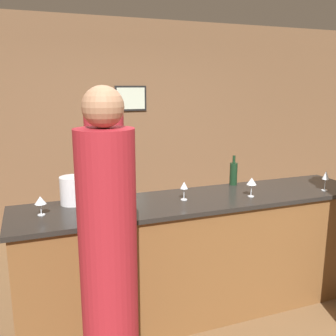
{
  "coord_description": "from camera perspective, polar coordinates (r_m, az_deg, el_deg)",
  "views": [
    {
      "loc": [
        -1.28,
        -2.66,
        1.92
      ],
      "look_at": [
        -0.24,
        0.1,
        1.27
      ],
      "focal_mm": 40.0,
      "sensor_mm": 36.0,
      "label": 1
    }
  ],
  "objects": [
    {
      "name": "wine_bottle_0",
      "position": [
        3.5,
        9.95,
        -0.79
      ],
      "size": [
        0.07,
        0.07,
        0.28
      ],
      "color": "black",
      "rests_on": "bar_counter"
    },
    {
      "name": "bartender",
      "position": [
        3.72,
        -9.37,
        -3.98
      ],
      "size": [
        0.37,
        0.37,
        1.89
      ],
      "rotation": [
        0.0,
        0.0,
        3.14
      ],
      "color": "maroon",
      "rests_on": "ground_plane"
    },
    {
      "name": "wine_glass_1",
      "position": [
        2.79,
        -18.88,
        -4.74
      ],
      "size": [
        0.08,
        0.08,
        0.14
      ],
      "color": "silver",
      "rests_on": "bar_counter"
    },
    {
      "name": "back_wall",
      "position": [
        5.28,
        -6.45,
        6.71
      ],
      "size": [
        8.0,
        0.08,
        2.8
      ],
      "color": "brown",
      "rests_on": "ground_plane"
    },
    {
      "name": "wine_glass_4",
      "position": [
        3.54,
        22.91,
        -1.12
      ],
      "size": [
        0.06,
        0.06,
        0.18
      ],
      "color": "silver",
      "rests_on": "bar_counter"
    },
    {
      "name": "wine_glass_3",
      "position": [
        2.82,
        -7.39,
        -4.06
      ],
      "size": [
        0.06,
        0.06,
        0.14
      ],
      "color": "silver",
      "rests_on": "bar_counter"
    },
    {
      "name": "wine_glass_2",
      "position": [
        2.99,
        2.46,
        -2.79
      ],
      "size": [
        0.06,
        0.06,
        0.15
      ],
      "color": "silver",
      "rests_on": "bar_counter"
    },
    {
      "name": "bar_counter",
      "position": [
        3.27,
        4.75,
        -13.12
      ],
      "size": [
        2.98,
        0.65,
        1.02
      ],
      "color": "brown",
      "rests_on": "ground_plane"
    },
    {
      "name": "wine_glass_0",
      "position": [
        2.76,
        -11.84,
        -4.03
      ],
      "size": [
        0.07,
        0.07,
        0.17
      ],
      "color": "silver",
      "rests_on": "bar_counter"
    },
    {
      "name": "wine_glass_5",
      "position": [
        3.16,
        12.62,
        -2.07
      ],
      "size": [
        0.08,
        0.08,
        0.16
      ],
      "color": "silver",
      "rests_on": "bar_counter"
    },
    {
      "name": "ice_bucket",
      "position": [
        2.99,
        -14.29,
        -3.31
      ],
      "size": [
        0.2,
        0.2,
        0.22
      ],
      "color": "silver",
      "rests_on": "bar_counter"
    },
    {
      "name": "guest_0",
      "position": [
        2.17,
        -8.98,
        -15.48
      ],
      "size": [
        0.32,
        0.32,
        1.92
      ],
      "color": "maroon",
      "rests_on": "ground_plane"
    },
    {
      "name": "ground_plane",
      "position": [
        3.52,
        4.59,
        -20.66
      ],
      "size": [
        14.0,
        14.0,
        0.0
      ],
      "primitive_type": "plane",
      "color": "brown"
    }
  ]
}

